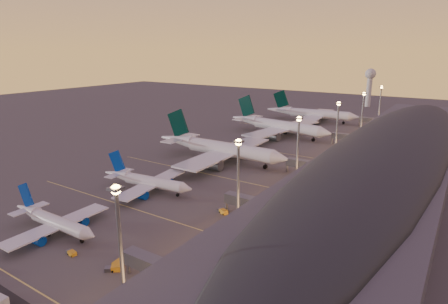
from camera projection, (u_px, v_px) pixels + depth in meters
ground at (143, 203)px, 120.97m from camera, size 700.00×700.00×0.00m
airliner_narrow_south at (53, 221)px, 100.95m from camera, size 33.34×29.69×11.95m
airliner_narrow_north at (147, 181)px, 130.66m from camera, size 37.05×33.31×13.23m
airliner_wide_near at (219, 148)px, 166.07m from camera, size 66.40×60.21×21.32m
airliner_wide_mid at (278, 126)px, 215.62m from camera, size 67.09×61.77×21.49m
airliner_wide_far at (311, 114)px, 257.63m from camera, size 63.93×58.44×20.45m
terminal_building at (392, 154)px, 144.31m from camera, size 56.35×255.00×17.46m
light_masts at (322, 128)px, 149.65m from camera, size 2.20×217.20×25.90m
radar_tower at (370, 81)px, 319.46m from camera, size 9.00×9.00×32.50m
lane_markings at (213, 170)px, 153.21m from camera, size 90.00×180.36×0.00m
baggage_tug_a at (71, 253)px, 90.24m from camera, size 3.43×1.76×0.98m
baggage_tug_b at (115, 268)px, 83.69m from camera, size 4.16×3.78×1.22m
baggage_tug_c at (223, 211)px, 113.24m from camera, size 4.27×3.02×1.19m
baggage_tug_d at (120, 262)px, 85.93m from camera, size 2.20×4.32×1.23m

